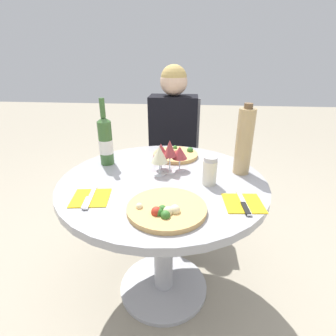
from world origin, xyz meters
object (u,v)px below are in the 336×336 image
(seated_diner, at_px, (172,156))
(wine_bottle, at_px, (106,141))
(dining_table, at_px, (163,206))
(tall_carafe, at_px, (244,141))
(pizza_large, at_px, (166,209))
(chair_behind_diner, at_px, (174,160))

(seated_diner, bearing_deg, wine_bottle, 61.25)
(dining_table, xyz_separation_m, tall_carafe, (0.38, 0.11, 0.32))
(dining_table, height_order, pizza_large, pizza_large)
(dining_table, height_order, wine_bottle, wine_bottle)
(seated_diner, bearing_deg, tall_carafe, 122.33)
(chair_behind_diner, bearing_deg, seated_diner, 90.00)
(seated_diner, bearing_deg, pizza_large, 93.03)
(wine_bottle, height_order, tall_carafe, wine_bottle)
(pizza_large, bearing_deg, seated_diner, 93.03)
(pizza_large, xyz_separation_m, tall_carafe, (0.34, 0.39, 0.15))
(tall_carafe, bearing_deg, pizza_large, -130.87)
(dining_table, xyz_separation_m, seated_diner, (-0.01, 0.73, -0.01))
(seated_diner, height_order, wine_bottle, seated_diner)
(tall_carafe, bearing_deg, dining_table, -164.09)
(wine_bottle, xyz_separation_m, tall_carafe, (0.70, -0.05, 0.03))
(seated_diner, xyz_separation_m, wine_bottle, (-0.31, -0.57, 0.30))
(pizza_large, bearing_deg, dining_table, 99.04)
(seated_diner, relative_size, tall_carafe, 3.47)
(chair_behind_diner, relative_size, wine_bottle, 2.68)
(wine_bottle, bearing_deg, chair_behind_diner, 66.42)
(dining_table, distance_m, chair_behind_diner, 0.88)
(chair_behind_diner, bearing_deg, tall_carafe, 117.13)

